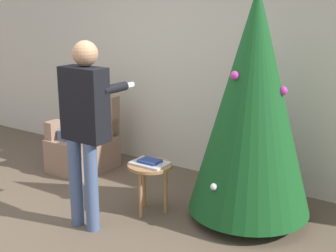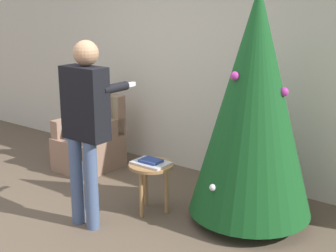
# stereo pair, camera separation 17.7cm
# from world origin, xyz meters

# --- Properties ---
(ground_plane) EXTENTS (14.00, 14.00, 0.00)m
(ground_plane) POSITION_xyz_m (0.00, 0.00, 0.00)
(ground_plane) COLOR brown
(wall_back) EXTENTS (8.00, 0.06, 2.70)m
(wall_back) POSITION_xyz_m (0.00, 2.23, 1.35)
(wall_back) COLOR beige
(wall_back) RESTS_ON ground_plane
(christmas_tree) EXTENTS (1.13, 1.13, 2.16)m
(christmas_tree) POSITION_xyz_m (1.24, 1.38, 1.13)
(christmas_tree) COLOR brown
(christmas_tree) RESTS_ON ground_plane
(armchair) EXTENTS (0.61, 0.71, 0.89)m
(armchair) POSITION_xyz_m (-1.00, 1.52, 0.32)
(armchair) COLOR #93705B
(armchair) RESTS_ON ground_plane
(person_seated) EXTENTS (0.36, 0.46, 1.23)m
(person_seated) POSITION_xyz_m (-1.00, 1.50, 0.67)
(person_seated) COLOR #475B84
(person_seated) RESTS_ON ground_plane
(person_standing) EXTENTS (0.44, 0.57, 1.69)m
(person_standing) POSITION_xyz_m (0.08, 0.44, 1.02)
(person_standing) COLOR #475B84
(person_standing) RESTS_ON ground_plane
(side_stool) EXTENTS (0.43, 0.43, 0.50)m
(side_stool) POSITION_xyz_m (0.39, 0.97, 0.42)
(side_stool) COLOR #A37547
(side_stool) RESTS_ON ground_plane
(laptop) EXTENTS (0.35, 0.24, 0.02)m
(laptop) POSITION_xyz_m (0.39, 0.97, 0.51)
(laptop) COLOR silver
(laptop) RESTS_ON side_stool
(book) EXTENTS (0.20, 0.15, 0.02)m
(book) POSITION_xyz_m (0.39, 0.97, 0.53)
(book) COLOR navy
(book) RESTS_ON laptop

